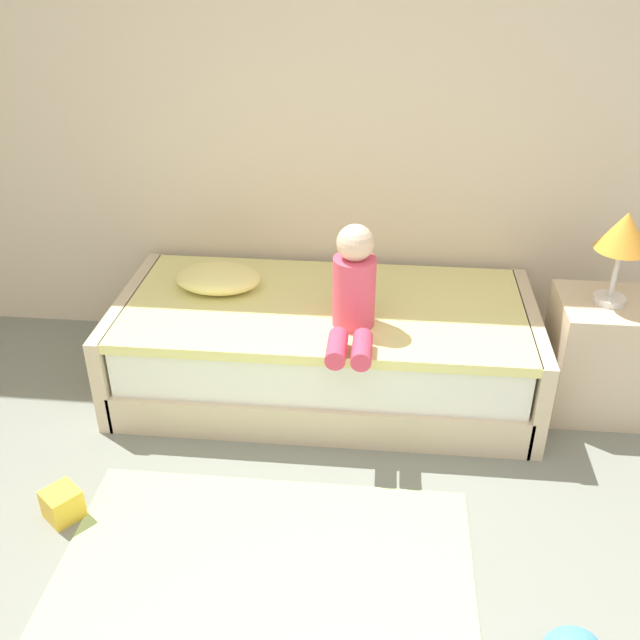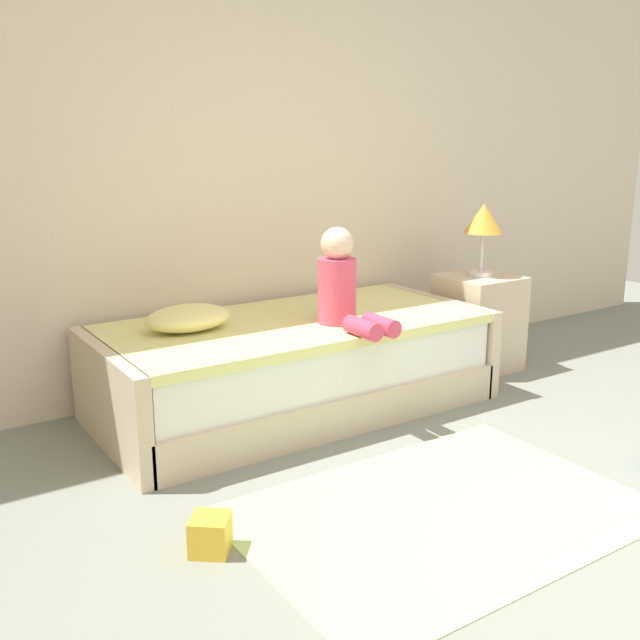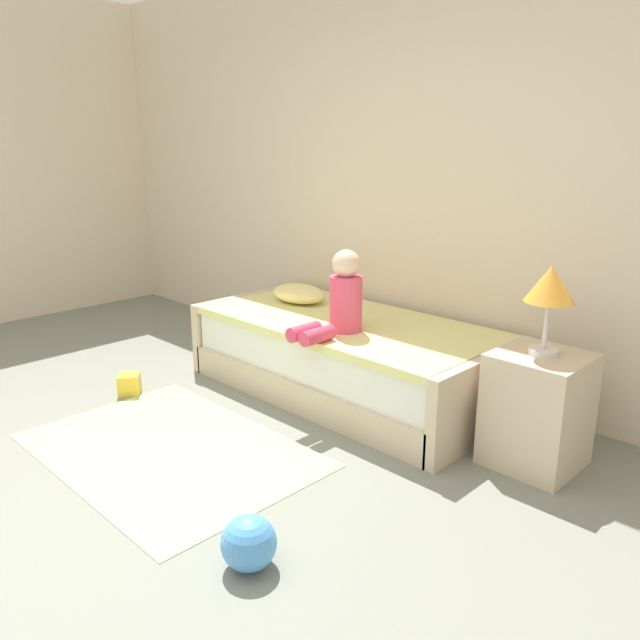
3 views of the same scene
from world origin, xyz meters
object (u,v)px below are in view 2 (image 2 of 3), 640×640
object	(u,v)px
child_figure	(342,286)
pillow	(188,318)
table_lamp	(483,222)
nightstand	(478,322)
toy_block	(210,534)
bed	(295,365)

from	to	relation	value
child_figure	pillow	size ratio (longest dim) A/B	1.16
table_lamp	nightstand	bearing A→B (deg)	0.00
toy_block	nightstand	bearing A→B (deg)	23.40
nightstand	table_lamp	bearing A→B (deg)	0.00
table_lamp	toy_block	distance (m)	2.70
pillow	toy_block	world-z (taller)	pillow
child_figure	bed	bearing A→B (deg)	123.56
nightstand	toy_block	bearing A→B (deg)	-156.60
bed	pillow	distance (m)	0.65
table_lamp	child_figure	size ratio (longest dim) A/B	0.88
nightstand	toy_block	xyz separation A→B (m)	(-2.35, -1.02, -0.23)
bed	toy_block	xyz separation A→B (m)	(-1.00, -1.05, -0.18)
pillow	child_figure	bearing A→B (deg)	-24.75
nightstand	pillow	size ratio (longest dim) A/B	1.36
pillow	nightstand	bearing A→B (deg)	-3.93
nightstand	toy_block	size ratio (longest dim) A/B	4.42
bed	nightstand	world-z (taller)	nightstand
nightstand	child_figure	world-z (taller)	child_figure
child_figure	toy_block	size ratio (longest dim) A/B	3.76
table_lamp	child_figure	world-z (taller)	table_lamp
child_figure	toy_block	bearing A→B (deg)	-144.52
bed	toy_block	distance (m)	1.46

